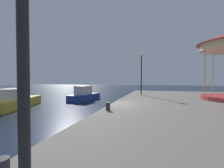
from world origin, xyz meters
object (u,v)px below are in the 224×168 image
motorboat_yellow (13,101)px  motorboat_blue (84,95)px  lamp_post_mid_promenade (141,67)px  bollard_center (108,106)px

motorboat_yellow → motorboat_blue: bearing=57.5°
lamp_post_mid_promenade → motorboat_blue: bearing=179.3°
motorboat_blue → bollard_center: size_ratio=12.06×
motorboat_yellow → lamp_post_mid_promenade: size_ratio=1.42×
motorboat_yellow → lamp_post_mid_promenade: bearing=30.0°
lamp_post_mid_promenade → bollard_center: size_ratio=10.70×
motorboat_yellow → motorboat_blue: (3.84, 6.03, 0.01)m
motorboat_yellow → bollard_center: motorboat_yellow is taller
motorboat_blue → bollard_center: motorboat_blue is taller
lamp_post_mid_promenade → bollard_center: bearing=-96.1°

